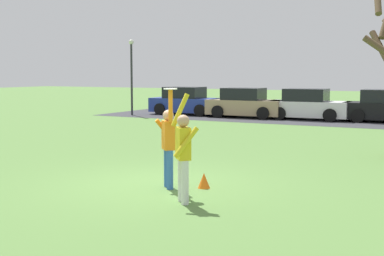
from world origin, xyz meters
name	(u,v)px	position (x,y,z in m)	size (l,w,h in m)	color
ground_plane	(158,184)	(0.00, 0.00, 0.00)	(120.00, 120.00, 0.00)	#567F3D
person_catcher	(168,142)	(0.39, -0.21, 0.98)	(0.55, 0.57, 2.08)	#3366B7
person_defender	(183,151)	(1.27, -1.16, 0.98)	(0.64, 0.66, 2.05)	silver
frisbee_disc	(170,89)	(0.55, -0.38, 2.09)	(0.28, 0.28, 0.02)	white
parked_car_blue	(186,102)	(-8.48, 16.91, 0.73)	(4.15, 2.13, 1.59)	#233893
parked_car_tan	(245,104)	(-4.71, 16.68, 0.73)	(4.15, 2.13, 1.59)	tan
parked_car_white	(308,105)	(-1.37, 17.00, 0.73)	(4.15, 2.13, 1.59)	white
parking_strip	(311,119)	(-1.19, 17.02, 0.00)	(23.41, 6.40, 0.01)	#38383D
lamppost_by_lot	(132,69)	(-10.96, 15.02, 2.59)	(0.28, 0.28, 4.26)	#2D2D33
field_cone_orange	(204,181)	(1.06, 0.12, 0.16)	(0.26, 0.26, 0.32)	orange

